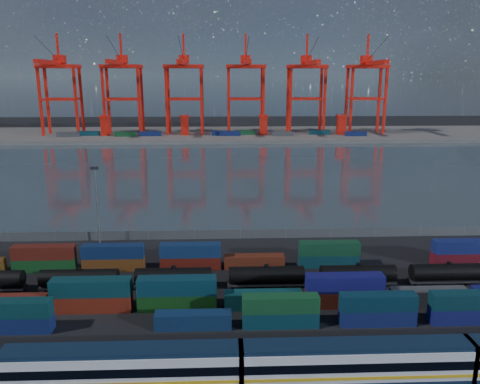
{
  "coord_description": "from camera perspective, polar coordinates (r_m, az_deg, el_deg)",
  "views": [
    {
      "loc": [
        -3.82,
        -68.98,
        34.51
      ],
      "look_at": [
        0.0,
        30.0,
        10.0
      ],
      "focal_mm": 35.0,
      "sensor_mm": 36.0,
      "label": 1
    }
  ],
  "objects": [
    {
      "name": "container_row_mid",
      "position": [
        73.59,
        5.14,
        -12.48
      ],
      "size": [
        128.71,
        2.42,
        5.15
      ],
      "color": "navy",
      "rests_on": "ground"
    },
    {
      "name": "straddle_carriers",
      "position": [
        270.31,
        -1.94,
        8.22
      ],
      "size": [
        140.0,
        7.0,
        11.1
      ],
      "color": "red",
      "rests_on": "far_quay"
    },
    {
      "name": "distant_mountains",
      "position": [
        1680.62,
        0.09,
        20.24
      ],
      "size": [
        2470.0,
        1100.0,
        520.0
      ],
      "color": "#1E2630",
      "rests_on": "ground"
    },
    {
      "name": "gantry_cranes",
      "position": [
        272.48,
        -3.08,
        14.08
      ],
      "size": [
        197.26,
        42.73,
        57.87
      ],
      "color": "red",
      "rests_on": "ground"
    },
    {
      "name": "container_row_north",
      "position": [
        88.09,
        -11.01,
        -7.89
      ],
      "size": [
        140.7,
        2.27,
        4.83
      ],
      "color": "navy",
      "rests_on": "ground"
    },
    {
      "name": "container_row_south",
      "position": [
        68.27,
        -7.39,
        -14.62
      ],
      "size": [
        138.88,
        2.2,
        4.68
      ],
      "color": "#47494D",
      "rests_on": "ground"
    },
    {
      "name": "passenger_train",
      "position": [
        57.81,
        13.93,
        -19.79
      ],
      "size": [
        78.58,
        3.28,
        5.63
      ],
      "color": "silver",
      "rests_on": "ground"
    },
    {
      "name": "yard_light_mast",
      "position": [
        101.7,
        -17.06,
        -1.08
      ],
      "size": [
        1.6,
        0.4,
        16.6
      ],
      "color": "slate",
      "rests_on": "ground"
    },
    {
      "name": "quay_containers",
      "position": [
        266.38,
        -3.77,
        7.14
      ],
      "size": [
        172.58,
        10.99,
        2.6
      ],
      "color": "navy",
      "rests_on": "far_quay"
    },
    {
      "name": "far_quay",
      "position": [
        281.02,
        -1.43,
        7.04
      ],
      "size": [
        700.0,
        70.0,
        2.0
      ],
      "primitive_type": "cube",
      "color": "#514F4C",
      "rests_on": "ground"
    },
    {
      "name": "ground",
      "position": [
        77.23,
        0.88,
        -12.65
      ],
      "size": [
        700.0,
        700.0,
        0.0
      ],
      "primitive_type": "plane",
      "color": "black",
      "rests_on": "ground"
    },
    {
      "name": "harbor_water",
      "position": [
        177.41,
        -0.94,
        2.68
      ],
      "size": [
        700.0,
        700.0,
        0.0
      ],
      "primitive_type": "plane",
      "color": "#33424A",
      "rests_on": "ground"
    },
    {
      "name": "waterfront_fence",
      "position": [
        102.68,
        0.04,
        -5.15
      ],
      "size": [
        160.12,
        0.12,
        2.2
      ],
      "color": "#595B5E",
      "rests_on": "ground"
    },
    {
      "name": "tanker_string",
      "position": [
        81.03,
        -13.64,
        -10.16
      ],
      "size": [
        121.58,
        2.81,
        4.02
      ],
      "color": "black",
      "rests_on": "ground"
    }
  ]
}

